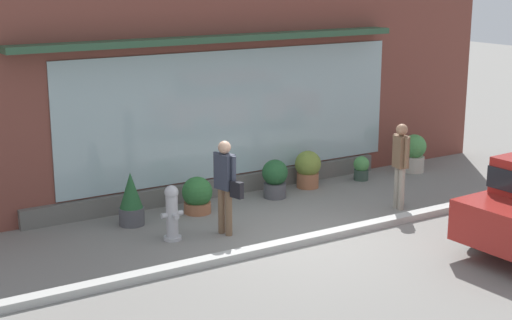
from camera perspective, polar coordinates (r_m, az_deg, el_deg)
The scene contains 12 objects.
ground_plane at distance 13.10m, azimuth 3.41°, elevation -5.85°, with size 60.00×60.00×0.00m, color gray.
curb_strip at distance 12.93m, azimuth 3.93°, elevation -5.85°, with size 14.00×0.24×0.12m, color #B2B2AD.
storefront at distance 15.20m, azimuth -3.39°, elevation 5.53°, with size 14.00×0.81×4.50m.
fire_hydrant at distance 12.96m, azimuth -6.24°, elevation -3.88°, with size 0.38×0.34×0.95m.
pedestrian_with_handbag at distance 13.01m, azimuth -2.26°, elevation -1.53°, with size 0.28×0.68×1.64m.
pedestrian_passerby at distance 14.67m, azimuth 10.65°, elevation -0.00°, with size 0.24×0.45×1.65m.
potted_plant_near_hydrant at distance 14.38m, azimuth -4.37°, elevation -2.62°, with size 0.57×0.57×0.69m.
potted_plant_window_center at distance 13.82m, azimuth -9.23°, elevation -2.95°, with size 0.45×0.45×0.96m.
potted_plant_trailing_edge at distance 16.73m, azimuth 7.80°, elevation -0.57°, with size 0.34×0.34×0.52m.
potted_plant_window_left at distance 15.28m, azimuth 1.41°, elevation -1.33°, with size 0.52×0.52×0.77m.
potted_plant_corner_tall at distance 16.02m, azimuth 3.85°, elevation -0.60°, with size 0.55×0.55×0.78m.
potted_plant_window_right at distance 17.55m, azimuth 11.62°, elevation 0.55°, with size 0.54×0.54×0.86m.
Camera 1 is at (-7.14, -10.04, 4.44)m, focal length 54.03 mm.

